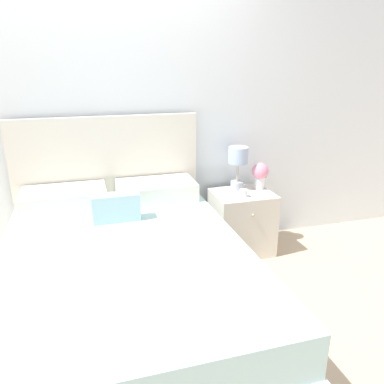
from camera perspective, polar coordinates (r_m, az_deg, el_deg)
The scene contains 7 objects.
ground_plane at distance 3.45m, azimuth -11.71°, elevation -9.37°, with size 12.00×12.00×0.00m, color #CCB28E.
wall_back at distance 3.14m, azimuth -13.44°, elevation 12.68°, with size 8.00×0.06×2.60m.
bed at distance 2.47m, azimuth -10.19°, elevation -12.97°, with size 1.49×2.04×1.23m.
nightstand at distance 3.37m, azimuth 7.56°, elevation -4.59°, with size 0.51×0.44×0.56m.
table_lamp at distance 3.28m, azimuth 7.02°, elevation 4.67°, with size 0.17×0.17×0.38m.
flower_vase at distance 3.36m, azimuth 10.37°, elevation 2.77°, with size 0.15×0.15×0.24m.
teacup at distance 3.16m, azimuth 7.87°, elevation -0.25°, with size 0.11×0.11×0.07m.
Camera 1 is at (-0.17, -3.04, 1.62)m, focal length 35.00 mm.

